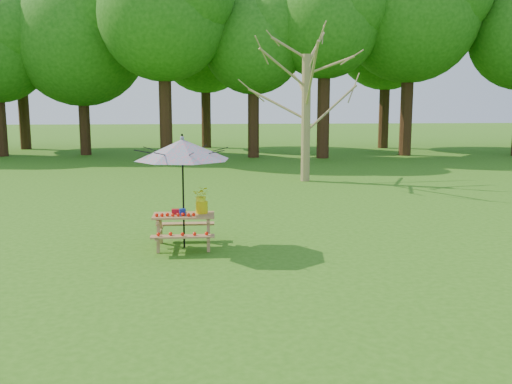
{
  "coord_description": "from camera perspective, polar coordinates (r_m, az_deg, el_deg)",
  "views": [
    {
      "loc": [
        0.35,
        -6.51,
        2.92
      ],
      "look_at": [
        1.19,
        4.54,
        1.1
      ],
      "focal_mm": 40.0,
      "sensor_mm": 36.0,
      "label": 1
    }
  ],
  "objects": [
    {
      "name": "tomatoes_row",
      "position": [
        11.11,
        -8.07,
        -2.26
      ],
      "size": [
        0.77,
        0.13,
        0.07
      ],
      "primitive_type": null,
      "color": "red",
      "rests_on": "picnic_table"
    },
    {
      "name": "bare_tree",
      "position": [
        20.55,
        5.18,
        18.62
      ],
      "size": [
        6.15,
        6.15,
        10.29
      ],
      "color": "olive",
      "rests_on": "ground"
    },
    {
      "name": "produce_bins",
      "position": [
        11.3,
        -7.65,
        -1.97
      ],
      "size": [
        0.28,
        0.39,
        0.13
      ],
      "color": "#B30E1F",
      "rests_on": "picnic_table"
    },
    {
      "name": "picnic_table",
      "position": [
        11.36,
        -7.21,
        -3.94
      ],
      "size": [
        1.2,
        1.32,
        0.67
      ],
      "color": "#A96D4C",
      "rests_on": "ground"
    },
    {
      "name": "patio_umbrella",
      "position": [
        11.1,
        -7.38,
        4.23
      ],
      "size": [
        2.29,
        2.29,
        2.25
      ],
      "color": "black",
      "rests_on": "ground"
    },
    {
      "name": "ground",
      "position": [
        7.14,
        -7.02,
        -14.89
      ],
      "size": [
        120.0,
        120.0,
        0.0
      ],
      "primitive_type": "plane",
      "color": "#2E6813",
      "rests_on": "ground"
    },
    {
      "name": "flower_bucket",
      "position": [
        11.33,
        -5.46,
        -0.69
      ],
      "size": [
        0.37,
        0.33,
        0.54
      ],
      "color": "yellow",
      "rests_on": "picnic_table"
    }
  ]
}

